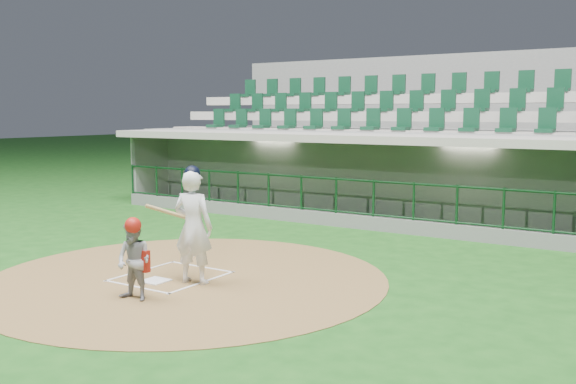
% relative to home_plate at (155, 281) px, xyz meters
% --- Properties ---
extents(ground, '(120.00, 120.00, 0.00)m').
position_rel_home_plate_xyz_m(ground, '(0.00, 0.70, -0.02)').
color(ground, '#164A15').
rests_on(ground, ground).
extents(dirt_circle, '(7.20, 7.20, 0.01)m').
position_rel_home_plate_xyz_m(dirt_circle, '(0.30, 0.50, -0.02)').
color(dirt_circle, brown).
rests_on(dirt_circle, ground).
extents(home_plate, '(0.43, 0.43, 0.02)m').
position_rel_home_plate_xyz_m(home_plate, '(0.00, 0.00, 0.00)').
color(home_plate, white).
rests_on(home_plate, dirt_circle).
extents(batter_box_chalk, '(1.55, 1.80, 0.01)m').
position_rel_home_plate_xyz_m(batter_box_chalk, '(0.00, 0.40, -0.00)').
color(batter_box_chalk, white).
rests_on(batter_box_chalk, ground).
extents(dugout_structure, '(16.40, 3.70, 3.00)m').
position_rel_home_plate_xyz_m(dugout_structure, '(0.03, 8.53, 0.93)').
color(dugout_structure, slate).
rests_on(dugout_structure, ground).
extents(seating_deck, '(17.00, 6.72, 5.15)m').
position_rel_home_plate_xyz_m(seating_deck, '(0.00, 11.61, 1.40)').
color(seating_deck, gray).
rests_on(seating_deck, ground).
extents(batter, '(0.94, 0.95, 2.06)m').
position_rel_home_plate_xyz_m(batter, '(0.64, 0.30, 1.01)').
color(batter, white).
rests_on(batter, dirt_circle).
extents(catcher, '(0.64, 0.52, 1.33)m').
position_rel_home_plate_xyz_m(catcher, '(0.53, -0.99, 0.64)').
color(catcher, '#929398').
rests_on(catcher, dirt_circle).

